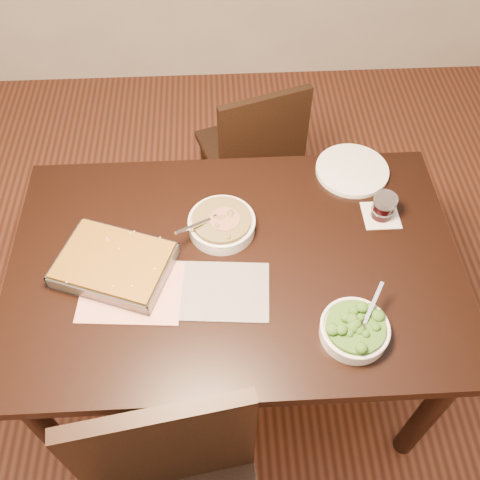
{
  "coord_description": "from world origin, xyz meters",
  "views": [
    {
      "loc": [
        -0.03,
        -0.95,
        2.11
      ],
      "look_at": [
        0.02,
        0.04,
        0.8
      ],
      "focal_mm": 40.0,
      "sensor_mm": 36.0,
      "label": 1
    }
  ],
  "objects_px": {
    "stew_bowl": "(222,223)",
    "wine_tumbler": "(384,206)",
    "broccoli_bowl": "(355,329)",
    "baking_dish": "(114,265)",
    "dinner_plate": "(352,170)",
    "chair_far": "(254,150)",
    "table": "(235,277)"
  },
  "relations": [
    {
      "from": "stew_bowl",
      "to": "wine_tumbler",
      "type": "bearing_deg",
      "value": 3.37
    },
    {
      "from": "table",
      "to": "stew_bowl",
      "type": "bearing_deg",
      "value": 106.15
    },
    {
      "from": "table",
      "to": "wine_tumbler",
      "type": "bearing_deg",
      "value": 17.77
    },
    {
      "from": "broccoli_bowl",
      "to": "table",
      "type": "bearing_deg",
      "value": 140.06
    },
    {
      "from": "broccoli_bowl",
      "to": "dinner_plate",
      "type": "height_order",
      "value": "broccoli_bowl"
    },
    {
      "from": "wine_tumbler",
      "to": "dinner_plate",
      "type": "xyz_separation_m",
      "value": [
        -0.06,
        0.2,
        -0.04
      ]
    },
    {
      "from": "broccoli_bowl",
      "to": "stew_bowl",
      "type": "bearing_deg",
      "value": 132.15
    },
    {
      "from": "broccoli_bowl",
      "to": "dinner_plate",
      "type": "bearing_deg",
      "value": 80.18
    },
    {
      "from": "stew_bowl",
      "to": "dinner_plate",
      "type": "distance_m",
      "value": 0.52
    },
    {
      "from": "dinner_plate",
      "to": "broccoli_bowl",
      "type": "bearing_deg",
      "value": -99.82
    },
    {
      "from": "wine_tumbler",
      "to": "broccoli_bowl",
      "type": "bearing_deg",
      "value": -111.67
    },
    {
      "from": "broccoli_bowl",
      "to": "chair_far",
      "type": "height_order",
      "value": "broccoli_bowl"
    },
    {
      "from": "stew_bowl",
      "to": "dinner_plate",
      "type": "height_order",
      "value": "stew_bowl"
    },
    {
      "from": "stew_bowl",
      "to": "dinner_plate",
      "type": "xyz_separation_m",
      "value": [
        0.47,
        0.23,
        -0.02
      ]
    },
    {
      "from": "dinner_plate",
      "to": "table",
      "type": "bearing_deg",
      "value": -139.99
    },
    {
      "from": "stew_bowl",
      "to": "chair_far",
      "type": "bearing_deg",
      "value": 76.95
    },
    {
      "from": "stew_bowl",
      "to": "wine_tumbler",
      "type": "distance_m",
      "value": 0.53
    },
    {
      "from": "stew_bowl",
      "to": "baking_dish",
      "type": "bearing_deg",
      "value": -156.61
    },
    {
      "from": "dinner_plate",
      "to": "chair_far",
      "type": "height_order",
      "value": "chair_far"
    },
    {
      "from": "table",
      "to": "broccoli_bowl",
      "type": "bearing_deg",
      "value": -39.94
    },
    {
      "from": "table",
      "to": "broccoli_bowl",
      "type": "relative_size",
      "value": 6.78
    },
    {
      "from": "stew_bowl",
      "to": "broccoli_bowl",
      "type": "height_order",
      "value": "stew_bowl"
    },
    {
      "from": "table",
      "to": "baking_dish",
      "type": "distance_m",
      "value": 0.39
    },
    {
      "from": "table",
      "to": "dinner_plate",
      "type": "xyz_separation_m",
      "value": [
        0.43,
        0.36,
        0.1
      ]
    },
    {
      "from": "table",
      "to": "chair_far",
      "type": "relative_size",
      "value": 1.7
    },
    {
      "from": "baking_dish",
      "to": "chair_far",
      "type": "distance_m",
      "value": 0.99
    },
    {
      "from": "wine_tumbler",
      "to": "dinner_plate",
      "type": "height_order",
      "value": "wine_tumbler"
    },
    {
      "from": "broccoli_bowl",
      "to": "baking_dish",
      "type": "bearing_deg",
      "value": 159.81
    },
    {
      "from": "dinner_plate",
      "to": "chair_far",
      "type": "distance_m",
      "value": 0.61
    },
    {
      "from": "table",
      "to": "stew_bowl",
      "type": "distance_m",
      "value": 0.18
    },
    {
      "from": "broccoli_bowl",
      "to": "wine_tumbler",
      "type": "distance_m",
      "value": 0.46
    },
    {
      "from": "broccoli_bowl",
      "to": "wine_tumbler",
      "type": "bearing_deg",
      "value": 68.33
    }
  ]
}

